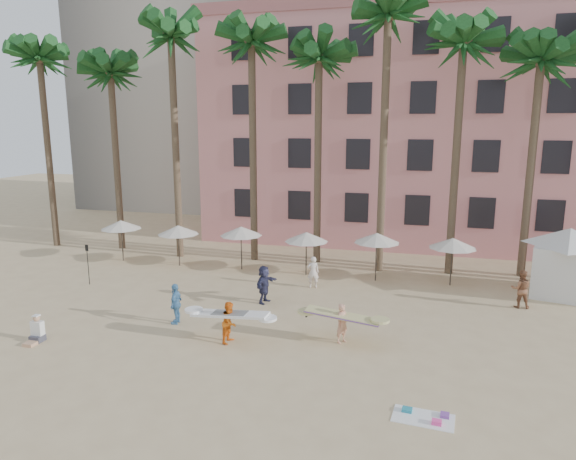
% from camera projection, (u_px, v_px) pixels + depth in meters
% --- Properties ---
extents(ground, '(120.00, 120.00, 0.00)m').
position_uv_depth(ground, '(253.00, 378.00, 17.70)').
color(ground, '#D1B789').
rests_on(ground, ground).
extents(pink_hotel, '(35.00, 14.00, 16.00)m').
position_uv_depth(pink_hotel, '(450.00, 131.00, 38.88)').
color(pink_hotel, pink).
rests_on(pink_hotel, ground).
extents(palm_row, '(44.40, 5.40, 16.30)m').
position_uv_depth(palm_row, '(343.00, 45.00, 29.10)').
color(palm_row, brown).
rests_on(palm_row, ground).
extents(umbrella_row, '(22.50, 2.70, 2.73)m').
position_uv_depth(umbrella_row, '(273.00, 234.00, 29.80)').
color(umbrella_row, '#332B23').
rests_on(umbrella_row, ground).
extents(cabana, '(5.48, 5.48, 3.50)m').
position_uv_depth(cabana, '(568.00, 256.00, 25.81)').
color(cabana, silver).
rests_on(cabana, ground).
extents(beach_towel, '(1.88, 1.15, 0.14)m').
position_uv_depth(beach_towel, '(425.00, 417.00, 15.30)').
color(beach_towel, white).
rests_on(beach_towel, ground).
extents(carrier_yellow, '(3.00, 0.92, 1.62)m').
position_uv_depth(carrier_yellow, '(342.00, 320.00, 20.40)').
color(carrier_yellow, tan).
rests_on(carrier_yellow, ground).
extents(carrier_white, '(3.19, 0.90, 1.69)m').
position_uv_depth(carrier_white, '(230.00, 320.00, 20.46)').
color(carrier_white, orange).
rests_on(carrier_white, ground).
extents(beachgoers, '(15.62, 7.30, 1.87)m').
position_uv_depth(beachgoers, '(323.00, 288.00, 24.50)').
color(beachgoers, brown).
rests_on(beachgoers, ground).
extents(paddle, '(0.18, 0.04, 2.23)m').
position_uv_depth(paddle, '(88.00, 259.00, 27.68)').
color(paddle, black).
rests_on(paddle, ground).
extents(seated_man, '(0.48, 0.84, 1.10)m').
position_uv_depth(seated_man, '(36.00, 333.00, 20.59)').
color(seated_man, '#3F3F4C').
rests_on(seated_man, ground).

